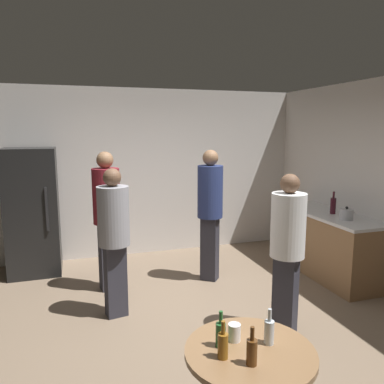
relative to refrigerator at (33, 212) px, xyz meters
The scene contains 16 objects.
ground_plane 2.92m from the refrigerator, 52.70° to the right, with size 5.20×5.20×0.10m, color #7A6651.
wall_back 1.79m from the refrigerator, 14.40° to the left, with size 5.32×0.06×2.70m, color silver.
refrigerator is the anchor object (origin of this frame).
kitchen_counter 4.20m from the refrigerator, 18.87° to the right, with size 0.64×1.75×0.90m.
kettle 4.29m from the refrigerator, 24.24° to the right, with size 0.24×0.17×0.18m.
wine_bottle_on_counter 4.22m from the refrigerator, 19.47° to the right, with size 0.08×0.08×0.31m.
foreground_table 4.10m from the refrigerator, 67.92° to the right, with size 0.80×0.80×0.73m.
beer_bottle_amber 4.05m from the refrigerator, 70.57° to the right, with size 0.06×0.06×0.23m.
beer_bottle_brown 4.19m from the refrigerator, 69.37° to the right, with size 0.06×0.06×0.23m.
beer_bottle_green 3.95m from the refrigerator, 69.57° to the right, with size 0.06×0.06×0.23m.
beer_bottle_clear 4.12m from the refrigerator, 66.03° to the right, with size 0.06×0.06×0.23m.
plastic_cup_white 3.96m from the refrigerator, 67.95° to the right, with size 0.08×0.08×0.11m, color white.
person_in_gray_shirt 1.92m from the refrigerator, 59.90° to the right, with size 0.39×0.39×1.65m.
person_in_navy_shirt 2.53m from the refrigerator, 23.66° to the right, with size 0.48×0.48×1.79m.
person_in_maroon_shirt 1.33m from the refrigerator, 43.91° to the right, with size 0.40×0.40×1.79m.
person_in_white_shirt 3.60m from the refrigerator, 44.78° to the right, with size 0.48×0.48×1.63m.
Camera 1 is at (-1.11, -3.48, 2.05)m, focal length 35.35 mm.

